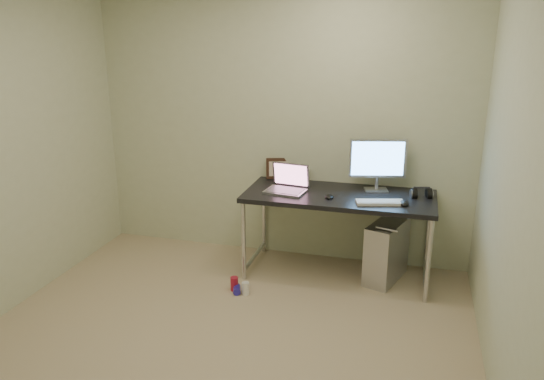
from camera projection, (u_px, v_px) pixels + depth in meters
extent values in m
plane|color=tan|center=(215.00, 352.00, 3.61)|extent=(3.50, 3.50, 0.00)
cube|color=beige|center=(281.00, 125.00, 4.85)|extent=(3.50, 0.02, 2.50)
cube|color=beige|center=(518.00, 199.00, 2.79)|extent=(0.02, 3.50, 2.50)
cube|color=black|center=(339.00, 196.00, 4.52)|extent=(1.61, 0.70, 0.04)
cylinder|color=silver|center=(243.00, 241.00, 4.54)|extent=(0.04, 0.04, 0.71)
cylinder|color=silver|center=(264.00, 217.00, 5.12)|extent=(0.04, 0.04, 0.71)
cylinder|color=silver|center=(428.00, 262.00, 4.15)|extent=(0.04, 0.04, 0.71)
cylinder|color=silver|center=(428.00, 233.00, 4.73)|extent=(0.04, 0.04, 0.71)
cylinder|color=silver|center=(255.00, 256.00, 4.91)|extent=(0.04, 0.62, 0.04)
cylinder|color=silver|center=(425.00, 276.00, 4.52)|extent=(0.04, 0.62, 0.04)
cube|color=silver|center=(386.00, 251.00, 4.57)|extent=(0.37, 0.55, 0.53)
cylinder|color=#B1B3B9|center=(387.00, 229.00, 4.29)|extent=(0.19, 0.08, 0.03)
cylinder|color=#B1B3B9|center=(390.00, 212.00, 4.68)|extent=(0.19, 0.08, 0.03)
cylinder|color=black|center=(384.00, 224.00, 4.80)|extent=(0.01, 0.16, 0.69)
cylinder|color=black|center=(394.00, 228.00, 4.77)|extent=(0.02, 0.11, 0.71)
cylinder|color=#A91731|center=(234.00, 284.00, 4.43)|extent=(0.08, 0.08, 0.12)
cylinder|color=white|center=(246.00, 288.00, 4.36)|extent=(0.06, 0.06, 0.11)
cylinder|color=#2B23AE|center=(237.00, 289.00, 4.40)|extent=(0.09, 0.13, 0.06)
cube|color=#B1B3B9|center=(285.00, 191.00, 4.56)|extent=(0.36, 0.28, 0.02)
cube|color=gray|center=(285.00, 190.00, 4.56)|extent=(0.32, 0.23, 0.00)
cube|color=gray|center=(291.00, 175.00, 4.64)|extent=(0.34, 0.09, 0.22)
cube|color=#8B4F68|center=(291.00, 175.00, 4.64)|extent=(0.30, 0.08, 0.19)
cube|color=#B1B3B9|center=(376.00, 190.00, 4.61)|extent=(0.22, 0.18, 0.01)
cylinder|color=#B1B3B9|center=(377.00, 183.00, 4.61)|extent=(0.03, 0.03, 0.11)
cube|color=#B1B3B9|center=(378.00, 158.00, 4.53)|extent=(0.48, 0.15, 0.34)
cube|color=#5EA7FF|center=(378.00, 159.00, 4.51)|extent=(0.43, 0.11, 0.29)
cube|color=silver|center=(380.00, 202.00, 4.27)|extent=(0.40, 0.22, 0.02)
ellipsoid|color=black|center=(404.00, 202.00, 4.24)|extent=(0.10, 0.13, 0.04)
ellipsoid|color=black|center=(329.00, 196.00, 4.41)|extent=(0.08, 0.12, 0.04)
cylinder|color=black|center=(414.00, 193.00, 4.44)|extent=(0.07, 0.11, 0.10)
cylinder|color=black|center=(429.00, 195.00, 4.41)|extent=(0.07, 0.11, 0.10)
cube|color=black|center=(422.00, 188.00, 4.41)|extent=(0.13, 0.05, 0.01)
cube|color=black|center=(279.00, 168.00, 4.95)|extent=(0.25, 0.14, 0.20)
cylinder|color=silver|center=(307.00, 176.00, 4.87)|extent=(0.01, 0.01, 0.10)
cylinder|color=silver|center=(307.00, 170.00, 4.85)|extent=(0.05, 0.03, 0.04)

